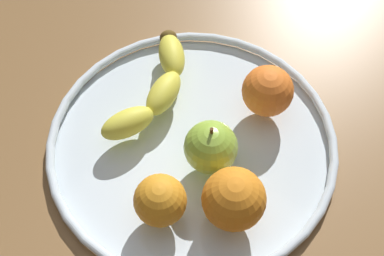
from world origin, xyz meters
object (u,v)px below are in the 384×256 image
Objects in this scene: fruit_bowl at (192,144)px; orange_back_right at (268,91)px; orange_back_left at (160,200)px; apple at (211,147)px; orange_front_left at (234,199)px; banana at (155,87)px.

fruit_bowl is 12.36cm from orange_back_right.
orange_back_left is (-10.83, -2.35, 4.11)cm from fruit_bowl.
apple reaches higher than fruit_bowl.
orange_front_left is 16.97cm from orange_back_right.
orange_front_left is at bearing -58.73° from orange_back_left.
apple is at bearing -119.29° from banana.
orange_front_left reaches higher than orange_back_left.
orange_front_left is (4.53, -7.46, 0.65)cm from orange_back_left.
apple is 1.10× the size of orange_back_right.
apple is 9.52cm from orange_back_left.
banana is 3.28× the size of orange_back_left.
orange_back_right is (11.54, -1.90, 0.05)cm from apple.
fruit_bowl is 6.07× the size of orange_back_left.
fruit_bowl is 11.82cm from orange_back_left.
fruit_bowl is 12.60cm from orange_front_left.
orange_back_left is at bearing -167.75° from fruit_bowl.
apple is at bearing 170.66° from orange_back_right.
orange_back_right is (16.43, 4.24, -0.38)cm from orange_front_left.
orange_back_left is at bearing 171.26° from orange_back_right.
apple is (-1.41, -3.68, 4.33)cm from fruit_bowl.
orange_back_left is 0.92× the size of orange_back_right.
orange_front_left is at bearing -128.55° from apple.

